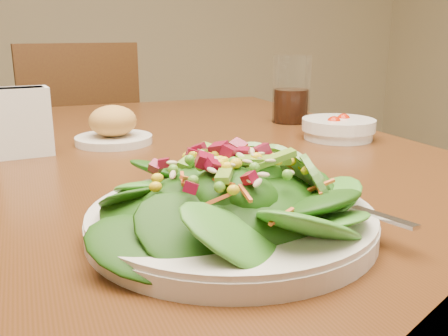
{
  "coord_description": "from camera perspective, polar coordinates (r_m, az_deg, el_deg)",
  "views": [
    {
      "loc": [
        -0.26,
        -0.81,
        0.96
      ],
      "look_at": [
        -0.07,
        -0.33,
        0.82
      ],
      "focal_mm": 40.0,
      "sensor_mm": 36.0,
      "label": 1
    }
  ],
  "objects": [
    {
      "name": "bread_plate",
      "position": [
        0.99,
        -12.55,
        4.48
      ],
      "size": [
        0.15,
        0.15,
        0.07
      ],
      "color": "silver",
      "rests_on": "dining_table"
    },
    {
      "name": "napkin_holder",
      "position": [
        0.93,
        -22.03,
        5.08
      ],
      "size": [
        0.1,
        0.06,
        0.12
      ],
      "rotation": [
        0.0,
        0.0,
        0.1
      ],
      "color": "white",
      "rests_on": "dining_table"
    },
    {
      "name": "chair_far",
      "position": [
        1.94,
        -16.41,
        0.68
      ],
      "size": [
        0.48,
        0.48,
        0.92
      ],
      "rotation": [
        0.0,
        0.0,
        3.28
      ],
      "color": "#3D260D",
      "rests_on": "ground_plane"
    },
    {
      "name": "drinking_glass",
      "position": [
        1.2,
        7.69,
        8.38
      ],
      "size": [
        0.09,
        0.09,
        0.16
      ],
      "color": "silver",
      "rests_on": "dining_table"
    },
    {
      "name": "salad_plate",
      "position": [
        0.54,
        1.85,
        -3.83
      ],
      "size": [
        0.31,
        0.31,
        0.09
      ],
      "rotation": [
        0.0,
        0.0,
        -0.39
      ],
      "color": "silver",
      "rests_on": "dining_table"
    },
    {
      "name": "dining_table",
      "position": [
        0.91,
        -3.9,
        -4.73
      ],
      "size": [
        0.9,
        1.4,
        0.75
      ],
      "color": "#492512",
      "rests_on": "ground_plane"
    },
    {
      "name": "tomato_bowl",
      "position": [
        1.03,
        12.93,
        4.44
      ],
      "size": [
        0.15,
        0.15,
        0.05
      ],
      "color": "silver",
      "rests_on": "dining_table"
    }
  ]
}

